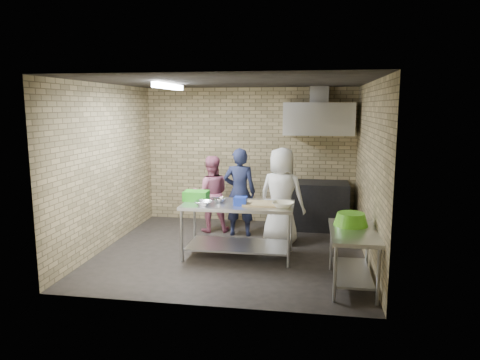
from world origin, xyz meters
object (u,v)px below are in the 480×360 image
object	(u,v)px
bottle_green	(342,123)
man_navy	(240,192)
woman_white	(282,195)
prep_table	(238,230)
green_crate	(196,196)
blue_tub	(240,201)
green_basin	(351,219)
side_counter	(353,258)
woman_pink	(211,194)
stove	(316,205)

from	to	relation	value
bottle_green	man_navy	size ratio (longest dim) A/B	0.09
man_navy	woman_white	bearing A→B (deg)	155.37
prep_table	green_crate	xyz separation A→B (m)	(-0.70, 0.12, 0.50)
blue_tub	bottle_green	world-z (taller)	bottle_green
green_basin	bottle_green	world-z (taller)	bottle_green
prep_table	man_navy	size ratio (longest dim) A/B	1.06
side_counter	woman_white	xyz separation A→B (m)	(-1.05, 1.75, 0.45)
woman_pink	green_basin	bearing A→B (deg)	125.80
blue_tub	green_basin	xyz separation A→B (m)	(1.59, -0.54, -0.08)
bottle_green	man_navy	xyz separation A→B (m)	(-1.83, -0.94, -1.22)
prep_table	stove	bearing A→B (deg)	56.87
green_crate	green_basin	xyz separation A→B (m)	(2.34, -0.76, -0.09)
prep_table	woman_pink	world-z (taller)	woman_pink
blue_tub	woman_pink	bearing A→B (deg)	118.71
stove	green_basin	world-z (taller)	green_basin
woman_white	blue_tub	bearing A→B (deg)	76.73
bottle_green	woman_pink	size ratio (longest dim) A/B	0.10
blue_tub	man_navy	bearing A→B (deg)	99.84
green_crate	woman_pink	size ratio (longest dim) A/B	0.26
stove	woman_white	xyz separation A→B (m)	(-0.60, -1.00, 0.37)
side_counter	bottle_green	distance (m)	3.41
blue_tub	woman_pink	xyz separation A→B (m)	(-0.79, 1.44, -0.20)
prep_table	woman_white	distance (m)	1.12
man_navy	blue_tub	bearing A→B (deg)	96.56
bottle_green	green_basin	bearing A→B (deg)	-90.42
woman_white	man_navy	bearing A→B (deg)	-4.26
woman_pink	blue_tub	bearing A→B (deg)	104.33
woman_pink	woman_white	xyz separation A→B (m)	(1.35, -0.49, 0.11)
side_counter	green_crate	xyz separation A→B (m)	(-2.36, 1.01, 0.55)
prep_table	man_navy	world-z (taller)	man_navy
green_crate	green_basin	distance (m)	2.46
green_crate	bottle_green	distance (m)	3.27
prep_table	bottle_green	bearing A→B (deg)	51.60
blue_tub	green_crate	bearing A→B (deg)	163.65
stove	woman_pink	distance (m)	2.04
green_crate	woman_white	bearing A→B (deg)	29.29
blue_tub	woman_pink	size ratio (longest dim) A/B	0.13
woman_white	stove	bearing A→B (deg)	-103.94
prep_table	green_basin	distance (m)	1.81
green_basin	prep_table	bearing A→B (deg)	158.60
side_counter	blue_tub	size ratio (longest dim) A/B	6.34
green_basin	woman_white	distance (m)	1.82
bottle_green	woman_white	xyz separation A→B (m)	(-1.05, -1.24, -1.19)
side_counter	green_crate	world-z (taller)	green_crate
prep_table	stove	size ratio (longest dim) A/B	1.42
bottle_green	woman_white	world-z (taller)	bottle_green
prep_table	side_counter	world-z (taller)	prep_table
prep_table	green_crate	size ratio (longest dim) A/B	4.50
green_crate	blue_tub	world-z (taller)	green_crate
side_counter	woman_pink	size ratio (longest dim) A/B	0.84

